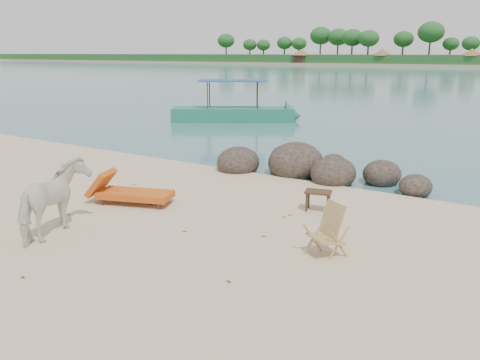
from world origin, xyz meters
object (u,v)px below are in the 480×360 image
object	(u,v)px
cow	(55,201)
deck_chair	(326,233)
lounge_chair	(135,191)
boulders	(305,166)
side_table	(318,202)
boat_near	(233,87)

from	to	relation	value
cow	deck_chair	world-z (taller)	cow
cow	lounge_chair	bearing A→B (deg)	-107.80
boulders	deck_chair	bearing A→B (deg)	-62.03
side_table	cow	bearing A→B (deg)	-146.96
boulders	side_table	distance (m)	3.61
side_table	lounge_chair	world-z (taller)	lounge_chair
lounge_chair	boat_near	world-z (taller)	boat_near
deck_chair	boat_near	xyz separation A→B (m)	(-11.34, 14.42, 1.37)
boulders	boat_near	distance (m)	12.45
lounge_chair	side_table	bearing A→B (deg)	5.86
cow	boat_near	bearing A→B (deg)	-89.28
deck_chair	side_table	bearing A→B (deg)	149.69
side_table	deck_chair	distance (m)	2.54
lounge_chair	boat_near	bearing A→B (deg)	94.83
cow	lounge_chair	world-z (taller)	cow
boat_near	boulders	bearing A→B (deg)	-78.02
lounge_chair	cow	bearing A→B (deg)	-106.50
side_table	lounge_chair	distance (m)	4.49
boulders	boat_near	size ratio (longest dim) A/B	0.86
deck_chair	boat_near	distance (m)	18.40
boat_near	lounge_chair	bearing A→B (deg)	-97.55
boulders	lounge_chair	xyz separation A→B (m)	(-2.30, -5.03, 0.10)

